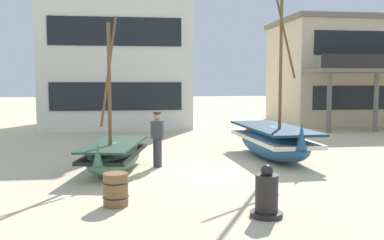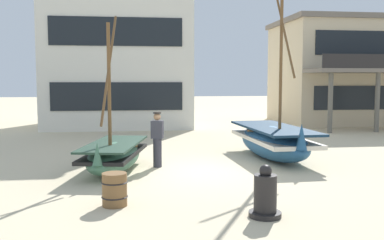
{
  "view_description": "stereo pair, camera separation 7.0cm",
  "coord_description": "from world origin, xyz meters",
  "px_view_note": "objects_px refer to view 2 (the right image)",
  "views": [
    {
      "loc": [
        -1.81,
        -12.33,
        2.62
      ],
      "look_at": [
        0.0,
        1.0,
        1.4
      ],
      "focal_mm": 40.52,
      "sensor_mm": 36.0,
      "label": 1
    },
    {
      "loc": [
        -1.74,
        -12.34,
        2.62
      ],
      "look_at": [
        0.0,
        1.0,
        1.4
      ],
      "focal_mm": 40.52,
      "sensor_mm": 36.0,
      "label": 2
    }
  ],
  "objects_px": {
    "fishing_boat_centre_large": "(273,140)",
    "wooden_barrel": "(115,189)",
    "fishing_boat_near_left": "(114,155)",
    "harbor_building_annex": "(351,72)",
    "harbor_building_main": "(119,38)",
    "fisherman_by_hull": "(157,140)",
    "capstan_winch": "(265,196)"
  },
  "relations": [
    {
      "from": "capstan_winch",
      "to": "wooden_barrel",
      "type": "height_order",
      "value": "capstan_winch"
    },
    {
      "from": "fishing_boat_centre_large",
      "to": "wooden_barrel",
      "type": "height_order",
      "value": "fishing_boat_centre_large"
    },
    {
      "from": "fishing_boat_near_left",
      "to": "harbor_building_main",
      "type": "bearing_deg",
      "value": 91.26
    },
    {
      "from": "wooden_barrel",
      "to": "harbor_building_annex",
      "type": "relative_size",
      "value": 0.08
    },
    {
      "from": "capstan_winch",
      "to": "wooden_barrel",
      "type": "bearing_deg",
      "value": 158.95
    },
    {
      "from": "wooden_barrel",
      "to": "harbor_building_main",
      "type": "distance_m",
      "value": 17.63
    },
    {
      "from": "fishing_boat_near_left",
      "to": "harbor_building_annex",
      "type": "relative_size",
      "value": 0.49
    },
    {
      "from": "fisherman_by_hull",
      "to": "harbor_building_main",
      "type": "distance_m",
      "value": 13.74
    },
    {
      "from": "capstan_winch",
      "to": "wooden_barrel",
      "type": "relative_size",
      "value": 1.46
    },
    {
      "from": "capstan_winch",
      "to": "harbor_building_annex",
      "type": "height_order",
      "value": "harbor_building_annex"
    },
    {
      "from": "wooden_barrel",
      "to": "capstan_winch",
      "type": "bearing_deg",
      "value": -21.05
    },
    {
      "from": "capstan_winch",
      "to": "fisherman_by_hull",
      "type": "bearing_deg",
      "value": 109.49
    },
    {
      "from": "fishing_boat_near_left",
      "to": "fishing_boat_centre_large",
      "type": "bearing_deg",
      "value": 15.14
    },
    {
      "from": "harbor_building_annex",
      "to": "wooden_barrel",
      "type": "bearing_deg",
      "value": -129.56
    },
    {
      "from": "fishing_boat_near_left",
      "to": "capstan_winch",
      "type": "xyz_separation_m",
      "value": [
        3.09,
        -4.67,
        -0.07
      ]
    },
    {
      "from": "harbor_building_main",
      "to": "fisherman_by_hull",
      "type": "bearing_deg",
      "value": -83.08
    },
    {
      "from": "fisherman_by_hull",
      "to": "capstan_winch",
      "type": "relative_size",
      "value": 1.65
    },
    {
      "from": "fishing_boat_centre_large",
      "to": "harbor_building_annex",
      "type": "xyz_separation_m",
      "value": [
        8.89,
        11.91,
        2.58
      ]
    },
    {
      "from": "capstan_winch",
      "to": "harbor_building_annex",
      "type": "relative_size",
      "value": 0.11
    },
    {
      "from": "harbor_building_main",
      "to": "harbor_building_annex",
      "type": "xyz_separation_m",
      "value": [
        14.41,
        -0.09,
        -1.92
      ]
    },
    {
      "from": "fishing_boat_near_left",
      "to": "harbor_building_main",
      "type": "distance_m",
      "value": 14.2
    },
    {
      "from": "fishing_boat_near_left",
      "to": "harbor_building_annex",
      "type": "bearing_deg",
      "value": 43.35
    },
    {
      "from": "fisherman_by_hull",
      "to": "harbor_building_annex",
      "type": "relative_size",
      "value": 0.18
    },
    {
      "from": "fishing_boat_near_left",
      "to": "wooden_barrel",
      "type": "distance_m",
      "value": 3.55
    },
    {
      "from": "wooden_barrel",
      "to": "harbor_building_main",
      "type": "height_order",
      "value": "harbor_building_main"
    },
    {
      "from": "fisherman_by_hull",
      "to": "fishing_boat_centre_large",
      "type": "bearing_deg",
      "value": 13.54
    },
    {
      "from": "capstan_winch",
      "to": "harbor_building_main",
      "type": "xyz_separation_m",
      "value": [
        -3.39,
        18.09,
        4.71
      ]
    },
    {
      "from": "fishing_boat_centre_large",
      "to": "harbor_building_annex",
      "type": "relative_size",
      "value": 0.7
    },
    {
      "from": "fisherman_by_hull",
      "to": "harbor_building_annex",
      "type": "distance_m",
      "value": 18.33
    },
    {
      "from": "fisherman_by_hull",
      "to": "harbor_building_annex",
      "type": "xyz_separation_m",
      "value": [
        12.84,
        12.86,
        2.36
      ]
    },
    {
      "from": "harbor_building_main",
      "to": "harbor_building_annex",
      "type": "relative_size",
      "value": 1.11
    },
    {
      "from": "capstan_winch",
      "to": "wooden_barrel",
      "type": "xyz_separation_m",
      "value": [
        -2.91,
        1.12,
        -0.06
      ]
    }
  ]
}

